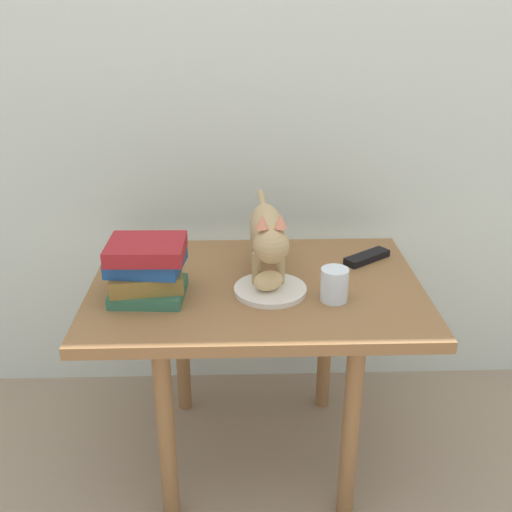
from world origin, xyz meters
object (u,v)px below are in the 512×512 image
Objects in this scene: side_table at (256,308)px; bread_roll at (268,281)px; cat at (268,233)px; candle_jar at (334,286)px; book_stack at (147,268)px; plate at (270,290)px; tv_remote at (367,257)px.

bread_roll is at bearing -65.48° from side_table.
side_table is 1.83× the size of cat.
cat reaches higher than candle_jar.
book_stack is (-0.28, -0.06, 0.15)m from side_table.
plate is 0.35m from tv_remote.
bread_roll is 0.94× the size of candle_jar.
plate is at bearing -87.34° from cat.
candle_jar is (0.16, -0.13, -0.09)m from cat.
tv_remote is (0.32, 0.14, 0.08)m from side_table.
bread_roll is at bearing -0.72° from book_stack.
book_stack is at bearing 179.28° from bread_roll.
candle_jar is (0.16, -0.05, 0.03)m from plate.
candle_jar is at bearing -11.97° from bread_roll.
book_stack is (-0.30, 0.00, 0.04)m from bread_roll.
bread_roll is (-0.01, -0.01, 0.03)m from plate.
plate is at bearing 163.63° from candle_jar.
plate is 0.15m from cat.
candle_jar is (0.19, -0.10, 0.11)m from side_table.
bread_roll is at bearing -117.59° from plate.
cat is at bearing 16.30° from book_stack.
side_table is at bearing 114.52° from bread_roll.
candle_jar is at bearing -38.52° from cat.
bread_roll is 0.53× the size of tv_remote.
bread_roll is 0.36m from tv_remote.
book_stack is (-0.31, -0.09, -0.06)m from cat.
cat is at bearing 92.66° from plate.
tv_remote is at bearing 20.68° from cat.
plate is 2.21× the size of candle_jar.
tv_remote is at bearing 18.47° from book_stack.
candle_jar is at bearing -4.70° from book_stack.
cat is 0.23m from candle_jar.
plate is 0.39× the size of cat.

